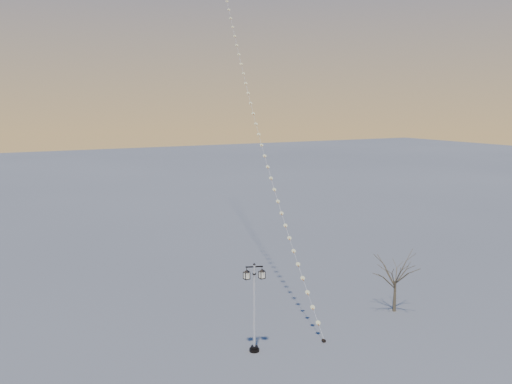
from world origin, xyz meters
TOP-DOWN VIEW (x-y plane):
  - ground at (0.00, 0.00)m, footprint 300.00×300.00m
  - street_lamp at (-3.41, 0.03)m, footprint 1.30×0.76m
  - bare_tree at (8.12, 0.95)m, footprint 2.36×2.36m
  - kite_train at (6.03, 18.41)m, footprint 10.91×39.17m

SIDE VIEW (x-z plane):
  - ground at x=0.00m, z-range 0.00..0.00m
  - bare_tree at x=8.12m, z-range 0.76..4.68m
  - street_lamp at x=-3.41m, z-range 0.28..5.59m
  - kite_train at x=6.03m, z-range -0.10..34.01m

